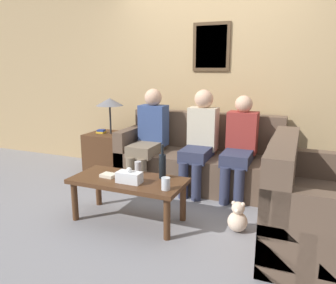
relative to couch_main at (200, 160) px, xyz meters
name	(u,v)px	position (x,y,z in m)	size (l,w,h in m)	color
ground_plane	(186,197)	(0.00, -0.49, -0.31)	(16.00, 16.00, 0.00)	gray
wall_back	(211,79)	(0.00, 0.43, 0.99)	(9.00, 0.08, 2.60)	tan
couch_main	(200,160)	(0.00, 0.00, 0.00)	(1.96, 0.81, 0.88)	brown
couch_side	(311,210)	(1.28, -1.05, 0.00)	(0.81, 1.29, 0.88)	brown
coffee_table	(128,185)	(-0.32, -1.24, 0.05)	(1.08, 0.51, 0.42)	#4C2D19
side_table_with_lamp	(108,149)	(-1.30, -0.08, 0.04)	(0.50, 0.50, 1.05)	#4C2D19
wine_bottle	(162,166)	(-0.03, -1.09, 0.24)	(0.07, 0.07, 0.33)	black
drinking_glass	(166,184)	(0.12, -1.36, 0.17)	(0.08, 0.08, 0.11)	silver
book_stack	(108,175)	(-0.53, -1.26, 0.13)	(0.15, 0.12, 0.03)	beige
soda_can	(138,167)	(-0.31, -1.06, 0.17)	(0.07, 0.07, 0.12)	#BCBCC1
tissue_box	(129,177)	(-0.26, -1.32, 0.16)	(0.23, 0.12, 0.15)	silver
person_left	(149,134)	(-0.60, -0.20, 0.33)	(0.34, 0.65, 1.19)	#756651
person_middle	(200,137)	(0.05, -0.16, 0.34)	(0.34, 0.64, 1.19)	#2D334C
person_right	(240,143)	(0.51, -0.15, 0.30)	(0.34, 0.65, 1.14)	#2D334C
teddy_bear	(238,218)	(0.69, -1.05, -0.19)	(0.18, 0.18, 0.28)	beige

